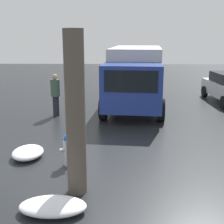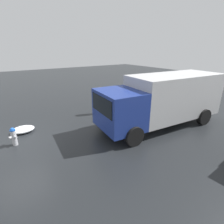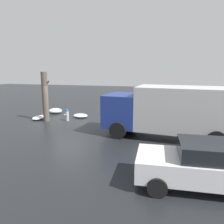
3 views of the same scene
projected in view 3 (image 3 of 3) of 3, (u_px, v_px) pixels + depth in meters
The scene contains 9 objects.
ground_plane at pixel (67, 121), 15.63m from camera, with size 60.00×60.00×0.00m, color black.
fire_hydrant at pixel (67, 115), 15.54m from camera, with size 0.34×0.42×0.85m.
tree_trunk at pixel (45, 97), 15.22m from camera, with size 0.63×0.41×3.46m.
delivery_truck at pixel (173, 110), 11.57m from camera, with size 7.30×3.12×2.76m.
pedestrian at pixel (143, 107), 15.43m from camera, with size 0.39×0.39×1.77m.
parked_car at pixel (206, 164), 6.82m from camera, with size 4.30×2.14×1.48m.
snow_pile_by_hydrant at pixel (39, 118), 16.10m from camera, with size 0.78×1.31×0.24m.
snow_pile_curbside at pixel (81, 116), 16.63m from camera, with size 1.10×0.85×0.28m.
snow_pile_by_tree at pixel (55, 111), 18.18m from camera, with size 1.09×0.99×0.41m.
Camera 3 is at (6.91, -13.90, 3.73)m, focal length 35.00 mm.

